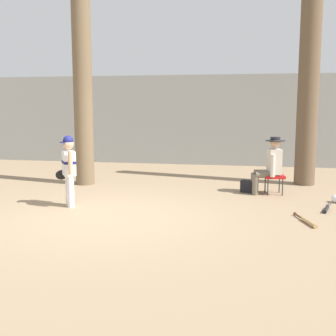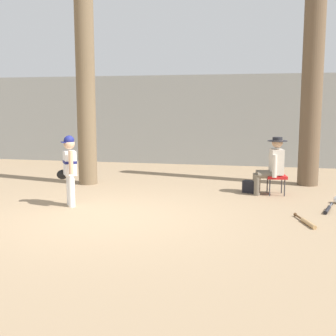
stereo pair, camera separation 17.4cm
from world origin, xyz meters
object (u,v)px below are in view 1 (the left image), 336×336
folding_stool (274,177)px  seated_spectator (270,164)px  tree_behind_spectator (309,80)px  bat_black_composite (327,208)px  bat_wood_tan (307,221)px  young_ballplayer (68,166)px  handbag_beside_stool (249,187)px  tree_near_player (82,68)px

folding_stool → seated_spectator: seated_spectator is taller
tree_behind_spectator → folding_stool: bearing=-120.3°
bat_black_composite → bat_wood_tan: size_ratio=0.99×
young_ballplayer → handbag_beside_stool: size_ratio=3.84×
young_ballplayer → folding_stool: young_ballplayer is taller
folding_stool → bat_wood_tan: bearing=-79.7°
bat_wood_tan → bat_black_composite: bearing=65.2°
bat_wood_tan → tree_near_player: bearing=151.0°
folding_stool → bat_black_composite: (0.85, -1.27, -0.33)m
tree_behind_spectator → folding_stool: size_ratio=12.08×
tree_behind_spectator → seated_spectator: tree_behind_spectator is taller
tree_behind_spectator → bat_black_composite: (0.09, -2.58, -2.38)m
tree_near_player → folding_stool: (4.32, -0.38, -2.32)m
folding_stool → bat_black_composite: 1.56m
folding_stool → seated_spectator: size_ratio=0.38×
tree_near_player → bat_black_composite: bearing=-17.7°
tree_near_player → seated_spectator: bearing=-5.4°
tree_behind_spectator → seated_spectator: (-0.86, -1.32, -1.77)m
seated_spectator → tree_behind_spectator: bearing=56.9°
tree_behind_spectator → bat_black_composite: 3.51m
seated_spectator → bat_black_composite: bearing=-52.8°
bat_wood_tan → tree_behind_spectator: bearing=84.2°
tree_behind_spectator → handbag_beside_stool: bearing=-135.8°
seated_spectator → handbag_beside_stool: 0.66m
handbag_beside_stool → bat_black_composite: handbag_beside_stool is taller
folding_stool → handbag_beside_stool: folding_stool is taller
tree_behind_spectator → handbag_beside_stool: size_ratio=16.21×
tree_near_player → handbag_beside_stool: 4.60m
tree_near_player → bat_wood_tan: bearing=-29.0°
folding_stool → bat_black_composite: size_ratio=0.59×
young_ballplayer → bat_wood_tan: (4.16, -0.40, -0.71)m
tree_behind_spectator → bat_wood_tan: (-0.36, -3.55, -2.38)m
young_ballplayer → handbag_beside_stool: 3.82m
folding_stool → bat_wood_tan: folding_stool is taller
tree_behind_spectator → young_ballplayer: bearing=-145.2°
folding_stool → handbag_beside_stool: size_ratio=1.34×
young_ballplayer → folding_stool: bearing=26.0°
tree_behind_spectator → bat_wood_tan: tree_behind_spectator is taller
tree_behind_spectator → young_ballplayer: (-4.52, -3.14, -1.67)m
young_ballplayer → seated_spectator: 4.08m
tree_near_player → tree_behind_spectator: tree_near_player is taller
bat_wood_tan → folding_stool: bearing=100.3°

